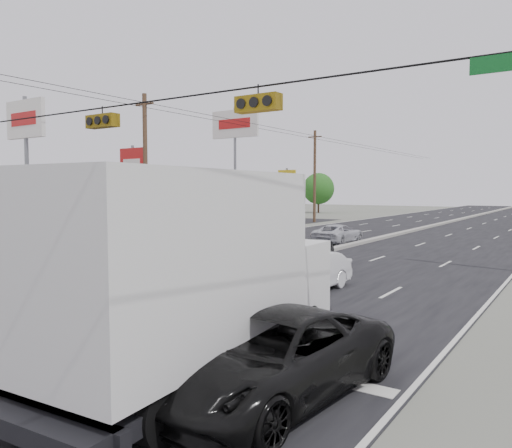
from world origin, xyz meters
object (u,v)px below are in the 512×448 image
object	(u,v)px
red_sedan	(260,270)
oncoming_far	(338,234)
utility_pole_left_c	(315,176)
tree_left_far	(319,189)
pole_sign_near	(26,131)
pole_sign_far	(287,182)
queue_car_b	(307,272)
queue_car_a	(307,252)
black_suv	(274,357)
utility_pole_left_b	(145,167)
pole_sign_billboard	(235,131)
oncoming_near	(228,241)
box_truck	(192,274)
pole_sign_mid	(133,170)

from	to	relation	value
red_sedan	oncoming_far	size ratio (longest dim) A/B	1.05
utility_pole_left_c	tree_left_far	bearing A→B (deg)	115.41
pole_sign_near	pole_sign_far	world-z (taller)	pole_sign_near
queue_car_b	oncoming_far	size ratio (longest dim) A/B	0.93
utility_pole_left_c	pole_sign_near	bearing A→B (deg)	-94.47
pole_sign_near	queue_car_a	world-z (taller)	pole_sign_near
black_suv	oncoming_far	distance (m)	25.23
queue_car_a	oncoming_far	distance (m)	10.09
red_sedan	utility_pole_left_b	bearing A→B (deg)	151.20
utility_pole_left_b	black_suv	xyz separation A→B (m)	(20.48, -16.74, -4.38)
pole_sign_far	queue_car_b	world-z (taller)	pole_sign_far
pole_sign_near	pole_sign_billboard	bearing A→B (deg)	88.57
red_sedan	queue_car_b	xyz separation A→B (m)	(1.30, 1.03, -0.10)
oncoming_near	oncoming_far	world-z (taller)	oncoming_near
black_suv	box_truck	bearing A→B (deg)	-171.20
pole_sign_near	queue_car_b	world-z (taller)	pole_sign_near
utility_pole_left_b	queue_car_b	distance (m)	19.30
queue_car_b	oncoming_far	distance (m)	16.19
pole_sign_billboard	oncoming_near	bearing A→B (deg)	-55.12
pole_sign_billboard	tree_left_far	xyz separation A→B (m)	(-7.50, 32.00, -5.15)
queue_car_b	oncoming_near	bearing A→B (deg)	146.00
tree_left_far	queue_car_a	world-z (taller)	tree_left_far
pole_sign_near	pole_sign_billboard	xyz separation A→B (m)	(0.50, 20.00, 1.85)
pole_sign_far	oncoming_near	size ratio (longest dim) A/B	1.05
pole_sign_near	pole_sign_mid	distance (m)	10.37
utility_pole_left_c	red_sedan	xyz separation A→B (m)	(15.46, -34.51, -4.31)
utility_pole_left_c	box_truck	distance (m)	45.92
black_suv	oncoming_far	bearing A→B (deg)	117.70
pole_sign_billboard	box_truck	world-z (taller)	pole_sign_billboard
utility_pole_left_b	pole_sign_billboard	bearing A→B (deg)	98.75
tree_left_far	red_sedan	distance (m)	60.03
utility_pole_left_b	red_sedan	world-z (taller)	utility_pole_left_b
utility_pole_left_b	utility_pole_left_c	distance (m)	25.00
utility_pole_left_c	black_suv	distance (m)	46.70
black_suv	queue_car_a	xyz separation A→B (m)	(-6.58, 13.73, -0.08)
pole_sign_far	pole_sign_billboard	bearing A→B (deg)	-82.87
box_truck	pole_sign_near	bearing A→B (deg)	151.21
utility_pole_left_c	pole_sign_far	xyz separation A→B (m)	(-3.50, -0.00, -0.70)
pole_sign_far	tree_left_far	xyz separation A→B (m)	(-6.00, 20.00, -0.69)
pole_sign_billboard	pole_sign_far	bearing A→B (deg)	97.13
pole_sign_mid	oncoming_near	distance (m)	15.03
oncoming_far	box_truck	bearing A→B (deg)	108.22
pole_sign_far	oncoming_near	world-z (taller)	pole_sign_far
pole_sign_mid	tree_left_far	size ratio (longest dim) A/B	1.14
black_suv	utility_pole_left_b	bearing A→B (deg)	146.62
black_suv	oncoming_near	world-z (taller)	oncoming_near
pole_sign_near	queue_car_b	size ratio (longest dim) A/B	2.13
pole_sign_billboard	queue_car_b	world-z (taller)	pole_sign_billboard
pole_sign_far	queue_car_a	distance (m)	33.19
queue_car_b	pole_sign_mid	bearing A→B (deg)	154.56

